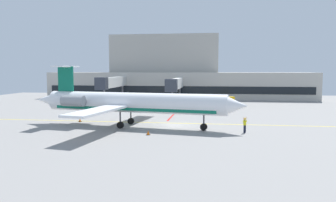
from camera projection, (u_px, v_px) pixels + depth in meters
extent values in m
cube|color=gray|center=(175.00, 126.00, 45.83)|extent=(120.00, 120.00, 0.10)
cube|color=yellow|center=(177.00, 123.00, 47.69)|extent=(108.00, 0.24, 0.01)
cube|color=red|center=(171.00, 117.00, 53.57)|extent=(0.30, 8.00, 0.01)
cube|color=#B7B2A8|center=(179.00, 85.00, 91.20)|extent=(71.67, 11.46, 7.02)
cube|color=#A8A49A|center=(165.00, 54.00, 93.82)|extent=(30.19, 8.03, 10.47)
cube|color=black|center=(177.00, 90.00, 85.58)|extent=(68.81, 0.12, 1.88)
cube|color=silver|center=(177.00, 84.00, 76.61)|extent=(1.40, 17.65, 2.40)
cube|color=#2D333D|center=(171.00, 85.00, 67.02)|extent=(2.40, 2.00, 2.64)
cylinder|color=#4C4C51|center=(180.00, 94.00, 84.10)|extent=(0.44, 0.44, 3.34)
cylinder|color=#4C4C51|center=(172.00, 99.00, 68.97)|extent=(0.44, 0.44, 3.34)
cube|color=silver|center=(115.00, 82.00, 79.05)|extent=(1.40, 16.87, 2.40)
cube|color=#2D333D|center=(101.00, 84.00, 69.85)|extent=(2.40, 2.00, 2.64)
cylinder|color=#4C4C51|center=(123.00, 93.00, 86.17)|extent=(0.44, 0.44, 3.61)
cylinder|color=#4C4C51|center=(104.00, 97.00, 71.80)|extent=(0.44, 0.44, 3.61)
cylinder|color=white|center=(134.00, 103.00, 44.35)|extent=(25.14, 6.52, 2.68)
cube|color=#0C664C|center=(134.00, 108.00, 44.42)|extent=(22.62, 5.87, 0.48)
cone|color=white|center=(236.00, 106.00, 40.46)|extent=(3.32, 3.05, 2.63)
cone|color=white|center=(47.00, 100.00, 48.32)|extent=(3.80, 2.79, 2.28)
cube|color=white|center=(140.00, 101.00, 51.32)|extent=(4.59, 11.08, 0.28)
cube|color=white|center=(97.00, 111.00, 38.53)|extent=(4.59, 11.08, 0.28)
cylinder|color=gray|center=(89.00, 98.00, 48.66)|extent=(3.41, 1.95, 1.47)
cylinder|color=gray|center=(73.00, 101.00, 44.63)|extent=(3.41, 1.95, 1.47)
cube|color=#0C664C|center=(66.00, 79.00, 47.10)|extent=(2.42, 0.61, 3.53)
cube|color=white|center=(65.00, 66.00, 46.93)|extent=(2.52, 4.53, 0.20)
cylinder|color=#3F3F44|center=(204.00, 119.00, 41.77)|extent=(0.20, 0.20, 1.51)
cylinder|color=black|center=(204.00, 127.00, 41.86)|extent=(0.94, 0.49, 0.90)
cylinder|color=#3F3F44|center=(131.00, 114.00, 46.54)|extent=(0.20, 0.20, 1.51)
cylinder|color=black|center=(131.00, 121.00, 46.63)|extent=(0.94, 0.49, 0.90)
cylinder|color=#3F3F44|center=(120.00, 118.00, 43.22)|extent=(0.20, 0.20, 1.51)
cylinder|color=black|center=(120.00, 125.00, 43.31)|extent=(0.94, 0.49, 0.90)
cube|color=#E5B20C|center=(232.00, 103.00, 70.08)|extent=(2.66, 3.68, 0.68)
cube|color=#C3970A|center=(230.00, 99.00, 70.92)|extent=(1.89, 1.73, 0.94)
cylinder|color=black|center=(226.00, 104.00, 71.11)|extent=(0.48, 0.75, 0.70)
cylinder|color=black|center=(234.00, 104.00, 71.39)|extent=(0.48, 0.75, 0.70)
cylinder|color=black|center=(230.00, 105.00, 68.83)|extent=(0.48, 0.75, 0.70)
cylinder|color=black|center=(238.00, 105.00, 69.12)|extent=(0.48, 0.75, 0.70)
cube|color=#E5B20C|center=(140.00, 104.00, 69.31)|extent=(3.84, 3.19, 0.47)
cube|color=#C3970A|center=(145.00, 100.00, 69.63)|extent=(1.94, 1.92, 1.28)
cylinder|color=black|center=(145.00, 104.00, 70.53)|extent=(0.74, 0.61, 0.70)
cylinder|color=black|center=(147.00, 105.00, 69.14)|extent=(0.74, 0.61, 0.70)
cylinder|color=black|center=(133.00, 105.00, 69.52)|extent=(0.74, 0.61, 0.70)
cylinder|color=black|center=(136.00, 106.00, 68.13)|extent=(0.74, 0.61, 0.70)
cube|color=#19389E|center=(97.00, 107.00, 63.24)|extent=(2.57, 4.17, 0.59)
cube|color=navy|center=(97.00, 103.00, 62.09)|extent=(1.83, 1.87, 0.93)
cylinder|color=black|center=(101.00, 109.00, 62.02)|extent=(0.45, 0.75, 0.70)
cylinder|color=black|center=(92.00, 109.00, 61.83)|extent=(0.45, 0.75, 0.70)
cylinder|color=black|center=(102.00, 107.00, 64.70)|extent=(0.45, 0.75, 0.70)
cylinder|color=black|center=(94.00, 108.00, 64.52)|extent=(0.45, 0.75, 0.70)
cylinder|color=white|center=(140.00, 98.00, 74.50)|extent=(4.83, 2.59, 2.14)
sphere|color=white|center=(150.00, 98.00, 73.95)|extent=(2.10, 2.10, 2.10)
sphere|color=white|center=(131.00, 98.00, 75.05)|extent=(2.10, 2.10, 2.10)
cube|color=#59595B|center=(134.00, 103.00, 74.81)|extent=(0.60, 1.93, 0.35)
cube|color=#59595B|center=(147.00, 103.00, 74.42)|extent=(0.60, 1.93, 0.35)
cylinder|color=#191E33|center=(244.00, 129.00, 40.37)|extent=(0.18, 0.18, 0.92)
cylinder|color=#191E33|center=(245.00, 129.00, 40.51)|extent=(0.18, 0.18, 0.92)
cylinder|color=yellow|center=(245.00, 123.00, 40.37)|extent=(0.34, 0.34, 0.56)
sphere|color=tan|center=(245.00, 120.00, 40.33)|extent=(0.24, 0.24, 0.24)
cylinder|color=yellow|center=(244.00, 120.00, 40.19)|extent=(0.32, 0.35, 0.50)
cylinder|color=#F2590C|center=(244.00, 118.00, 40.17)|extent=(0.06, 0.06, 0.28)
cylinder|color=yellow|center=(246.00, 120.00, 40.48)|extent=(0.32, 0.35, 0.50)
cylinder|color=#F2590C|center=(246.00, 118.00, 40.46)|extent=(0.06, 0.06, 0.28)
cone|color=orange|center=(80.00, 120.00, 48.93)|extent=(0.36, 0.36, 0.55)
cube|color=black|center=(80.00, 122.00, 48.96)|extent=(0.47, 0.47, 0.04)
cone|color=orange|center=(148.00, 133.00, 39.02)|extent=(0.36, 0.36, 0.55)
cube|color=black|center=(148.00, 135.00, 39.04)|extent=(0.47, 0.47, 0.04)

